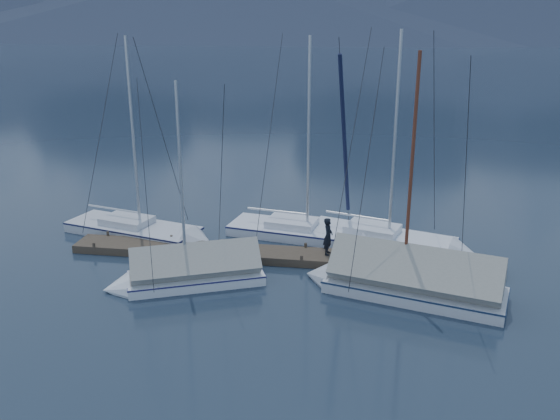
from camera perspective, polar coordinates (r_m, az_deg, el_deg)
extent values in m
plane|color=black|center=(23.32, -0.78, -6.68)|extent=(1000.00, 1000.00, 0.00)
cone|color=#192133|center=(268.51, -4.97, 19.42)|extent=(416.00, 416.00, 30.00)
cube|color=#382D23|center=(25.05, 0.00, -4.41)|extent=(18.00, 1.50, 0.34)
cube|color=black|center=(26.67, -12.87, -3.95)|extent=(3.00, 1.30, 0.30)
cube|color=black|center=(25.14, 0.00, -4.87)|extent=(3.00, 1.30, 0.30)
cube|color=black|center=(24.99, 13.78, -5.58)|extent=(3.00, 1.30, 0.30)
cylinder|color=#382D23|center=(27.90, -16.23, -2.35)|extent=(0.12, 0.12, 0.35)
cylinder|color=#382D23|center=(26.74, -17.47, -3.38)|extent=(0.12, 0.12, 0.35)
cylinder|color=#382D23|center=(26.79, -10.39, -2.76)|extent=(0.12, 0.12, 0.35)
cylinder|color=#382D23|center=(25.57, -11.41, -3.87)|extent=(0.12, 0.12, 0.35)
cylinder|color=#382D23|center=(25.98, -4.12, -3.17)|extent=(0.12, 0.12, 0.35)
cylinder|color=#382D23|center=(24.72, -4.85, -4.35)|extent=(0.12, 0.12, 0.35)
cylinder|color=#382D23|center=(25.50, 2.47, -3.57)|extent=(0.12, 0.12, 0.35)
cylinder|color=#382D23|center=(24.22, 2.08, -4.79)|extent=(0.12, 0.12, 0.35)
cylinder|color=#382D23|center=(25.37, 9.23, -3.92)|extent=(0.12, 0.12, 0.35)
cylinder|color=#382D23|center=(24.08, 9.22, -5.17)|extent=(0.12, 0.12, 0.35)
cylinder|color=#382D23|center=(25.59, 15.97, -4.22)|extent=(0.12, 0.12, 0.35)
cylinder|color=#382D23|center=(24.31, 16.33, -5.47)|extent=(0.12, 0.12, 0.35)
cube|color=silver|center=(28.71, -13.93, -2.03)|extent=(6.73, 3.67, 0.70)
cube|color=silver|center=(28.82, -13.88, -2.63)|extent=(5.56, 2.50, 0.32)
cube|color=#161942|center=(28.61, -13.98, -1.47)|extent=(6.80, 3.70, 0.06)
cone|color=silver|center=(26.73, -7.61, -3.18)|extent=(1.65, 2.28, 2.05)
cube|color=silver|center=(28.73, -14.52, -0.98)|extent=(2.54, 2.01, 0.32)
cylinder|color=#B2B7BF|center=(27.23, -13.95, 6.98)|extent=(0.13, 0.13, 8.53)
cylinder|color=#B2B7BF|center=(29.03, -15.76, 0.11)|extent=(2.81, 0.81, 0.10)
cylinder|color=#26262B|center=(26.30, -11.15, 6.79)|extent=(0.83, 3.13, 8.54)
cube|color=silver|center=(27.64, 1.77, -2.28)|extent=(6.67, 3.18, 0.70)
cube|color=silver|center=(27.75, 1.77, -2.90)|extent=(5.57, 2.07, 0.32)
cube|color=navy|center=(27.53, 1.78, -1.70)|extent=(6.74, 3.21, 0.06)
cone|color=silver|center=(26.88, 9.32, -3.14)|extent=(1.50, 2.22, 2.05)
cube|color=silver|center=(27.55, 1.15, -1.21)|extent=(2.46, 1.85, 0.32)
cylinder|color=#B2B7BF|center=(26.25, 2.77, 7.10)|extent=(0.13, 0.13, 8.54)
cylinder|color=#B2B7BF|center=(27.61, -0.33, -0.10)|extent=(2.86, 0.58, 0.10)
cylinder|color=#26262B|center=(25.86, 6.21, 6.85)|extent=(0.56, 3.19, 8.55)
cube|color=silver|center=(27.10, 9.50, -2.95)|extent=(6.96, 4.09, 0.73)
cube|color=silver|center=(27.22, 9.47, -3.60)|extent=(5.72, 2.85, 0.33)
cube|color=navy|center=(26.99, 9.54, -2.34)|extent=(7.03, 4.13, 0.07)
cone|color=silver|center=(26.36, 17.41, -4.20)|extent=(1.79, 2.38, 2.11)
cube|color=silver|center=(27.01, 8.89, -1.80)|extent=(2.67, 2.17, 0.33)
cylinder|color=#B2B7BF|center=(25.66, 11.00, 6.86)|extent=(0.13, 0.13, 8.80)
cylinder|color=#B2B7BF|center=(27.07, 7.40, -0.57)|extent=(2.86, 0.99, 0.10)
cylinder|color=#26262B|center=(25.28, 14.62, 6.43)|extent=(1.03, 3.18, 8.81)
cube|color=silver|center=(22.52, 12.77, -7.77)|extent=(6.79, 3.86, 0.68)
cube|color=silver|center=(22.66, 12.71, -8.48)|extent=(5.59, 2.62, 0.31)
cube|color=#182A49|center=(22.40, 12.82, -7.11)|extent=(6.85, 3.90, 0.06)
cone|color=silver|center=(23.37, 3.89, -6.32)|extent=(1.66, 2.41, 2.19)
cylinder|color=#592819|center=(21.04, 12.52, 3.43)|extent=(0.12, 0.12, 8.28)
cylinder|color=#592819|center=(21.98, 15.59, -5.91)|extent=(2.81, 0.84, 0.09)
cylinder|color=#26262B|center=(21.40, 8.31, 3.93)|extent=(0.86, 3.13, 8.29)
cube|color=gray|center=(22.20, 12.90, -6.02)|extent=(6.49, 3.81, 2.32)
cube|color=white|center=(23.18, -8.07, -6.73)|extent=(5.40, 3.69, 0.60)
cube|color=white|center=(23.30, -8.04, -7.34)|extent=(4.38, 2.64, 0.27)
cube|color=#1E1B53|center=(23.08, -8.10, -6.16)|extent=(5.46, 3.73, 0.05)
cone|color=white|center=(23.12, -15.43, -7.33)|extent=(1.61, 2.00, 1.75)
cylinder|color=#B2B7BF|center=(21.79, -9.49, 2.62)|extent=(0.11, 0.11, 7.29)
cylinder|color=#B2B7BF|center=(22.94, -5.90, -4.61)|extent=(2.14, 0.98, 0.08)
cylinder|color=#26262B|center=(21.73, -12.83, 2.37)|extent=(1.04, 2.37, 7.29)
cube|color=gray|center=(22.91, -8.15, -5.22)|extent=(5.18, 3.62, 1.85)
imported|color=black|center=(24.57, 4.65, -2.54)|extent=(0.42, 0.60, 1.58)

